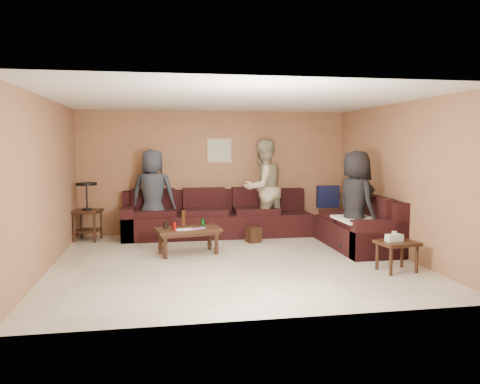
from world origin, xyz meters
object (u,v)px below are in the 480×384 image
at_px(person_middle, 263,188).
at_px(side_table_right, 397,245).
at_px(end_table_left, 87,210).
at_px(sectional_sofa, 263,223).
at_px(person_right, 356,202).
at_px(person_left, 153,194).
at_px(coffee_table, 188,232).
at_px(waste_bin, 253,235).

bearing_deg(person_middle, side_table_right, 86.37).
bearing_deg(side_table_right, end_table_left, 147.15).
xyz_separation_m(sectional_sofa, person_right, (1.29, -1.30, 0.53)).
xyz_separation_m(sectional_sofa, person_left, (-2.07, 0.48, 0.54)).
relative_size(coffee_table, end_table_left, 1.02).
distance_m(sectional_sofa, waste_bin, 0.34).
bearing_deg(side_table_right, sectional_sofa, 119.03).
height_order(sectional_sofa, person_left, person_left).
height_order(waste_bin, person_right, person_right).
bearing_deg(person_middle, end_table_left, -29.89).
height_order(end_table_left, person_right, person_right).
distance_m(side_table_right, person_right, 1.31).
bearing_deg(sectional_sofa, side_table_right, -60.97).
distance_m(coffee_table, person_right, 2.85).
bearing_deg(person_left, side_table_right, 151.41).
relative_size(sectional_sofa, person_middle, 2.43).
bearing_deg(person_middle, sectional_sofa, 50.70).
relative_size(waste_bin, person_middle, 0.15).
relative_size(waste_bin, person_left, 0.16).
height_order(sectional_sofa, end_table_left, end_table_left).
relative_size(coffee_table, person_middle, 0.59).
bearing_deg(person_left, waste_bin, 172.52).
height_order(side_table_right, person_middle, person_middle).
bearing_deg(person_right, person_left, 47.96).
relative_size(sectional_sofa, coffee_table, 4.10).
relative_size(person_middle, person_right, 1.11).
bearing_deg(coffee_table, sectional_sofa, 31.71).
bearing_deg(sectional_sofa, person_middle, 78.61).
height_order(side_table_right, person_right, person_right).
xyz_separation_m(waste_bin, person_middle, (0.31, 0.58, 0.82)).
relative_size(side_table_right, waste_bin, 2.10).
height_order(coffee_table, waste_bin, coffee_table).
bearing_deg(coffee_table, person_left, 112.44).
height_order(sectional_sofa, waste_bin, sectional_sofa).
height_order(coffee_table, person_middle, person_middle).
bearing_deg(sectional_sofa, waste_bin, -141.56).
xyz_separation_m(person_left, person_right, (3.36, -1.79, -0.01)).
height_order(person_middle, person_right, person_middle).
height_order(side_table_right, waste_bin, side_table_right).
distance_m(end_table_left, waste_bin, 3.18).
bearing_deg(person_right, coffee_table, 68.08).
bearing_deg(sectional_sofa, coffee_table, -148.29).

